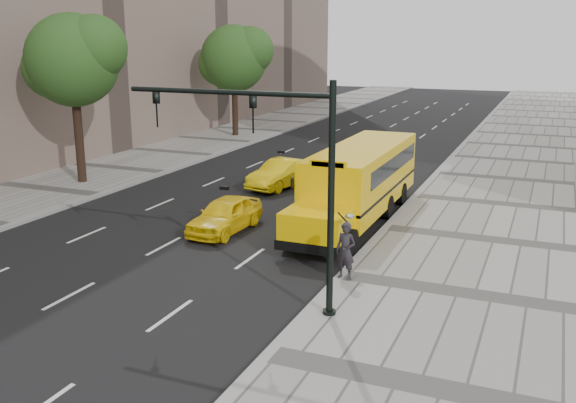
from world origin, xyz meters
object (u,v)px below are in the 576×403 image
at_px(pedestrian, 346,251).
at_px(traffic_signal, 281,167).
at_px(tree_b, 74,59).
at_px(taxi_far, 281,174).
at_px(taxi_near, 225,215).
at_px(tree_c, 235,58).
at_px(school_bus, 360,177).

height_order(pedestrian, traffic_signal, traffic_signal).
height_order(tree_b, pedestrian, tree_b).
xyz_separation_m(pedestrian, traffic_signal, (-1.01, -2.64, 3.04)).
bearing_deg(taxi_far, traffic_signal, -54.84).
distance_m(taxi_near, traffic_signal, 8.51).
bearing_deg(tree_c, taxi_far, -55.14).
bearing_deg(school_bus, tree_c, 130.06).
relative_size(taxi_near, traffic_signal, 0.62).
bearing_deg(traffic_signal, school_bus, 93.99).
distance_m(tree_c, taxi_far, 17.68).
xyz_separation_m(school_bus, traffic_signal, (0.69, -9.92, 2.33)).
distance_m(tree_b, traffic_signal, 18.90).
xyz_separation_m(taxi_near, pedestrian, (5.99, -3.35, 0.37)).
bearing_deg(taxi_far, pedestrian, -46.19).
bearing_deg(school_bus, traffic_signal, -86.01).
relative_size(tree_b, school_bus, 0.74).
bearing_deg(tree_c, tree_b, -90.02).
distance_m(school_bus, pedestrian, 7.51).
xyz_separation_m(tree_b, traffic_signal, (15.61, -10.44, -2.22)).
bearing_deg(tree_b, pedestrian, -25.12).
height_order(taxi_far, pedestrian, pedestrian).
relative_size(pedestrian, traffic_signal, 0.28).
xyz_separation_m(tree_b, taxi_near, (10.63, -4.44, -5.63)).
xyz_separation_m(school_bus, taxi_near, (-4.29, -3.93, -1.09)).
relative_size(tree_b, pedestrian, 4.76).
height_order(taxi_near, traffic_signal, traffic_signal).
height_order(taxi_far, traffic_signal, traffic_signal).
relative_size(taxi_near, pedestrian, 2.21).
distance_m(taxi_far, pedestrian, 13.12).
relative_size(school_bus, taxi_far, 2.71).
relative_size(taxi_far, traffic_signal, 0.67).
height_order(tree_c, pedestrian, tree_c).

